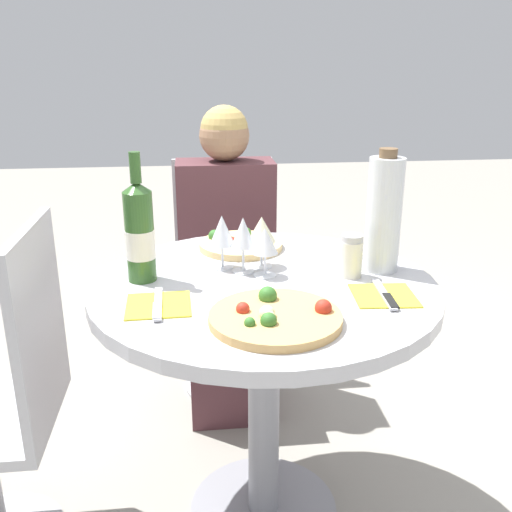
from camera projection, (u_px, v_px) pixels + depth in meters
The scene contains 16 objects.
ground_plane at pixel (263, 512), 1.73m from camera, with size 12.00×12.00×0.00m, color gray.
dining_table at pixel (264, 335), 1.53m from camera, with size 0.90×0.90×0.75m.
chair_behind_diner at pixel (226, 282), 2.33m from camera, with size 0.40×0.40×0.92m.
seated_diner at pixel (228, 277), 2.17m from camera, with size 0.36×0.40×1.14m.
chair_empty_side at pixel (4, 409), 1.49m from camera, with size 0.40×0.40×0.92m.
pizza_large at pixel (275, 316), 1.26m from camera, with size 0.30×0.30×0.05m.
pizza_small_far at pixel (240, 244), 1.75m from camera, with size 0.25×0.25×0.05m.
wine_bottle at pixel (140, 233), 1.46m from camera, with size 0.08×0.08×0.34m.
tall_carafe at pixel (384, 214), 1.52m from camera, with size 0.09×0.09×0.33m.
sugar_shaker at pixel (351, 256), 1.51m from camera, with size 0.06×0.06×0.11m.
wine_glass_back_right at pixel (262, 230), 1.56m from camera, with size 0.08×0.08×0.14m.
wine_glass_front_right at pixel (265, 242), 1.49m from camera, with size 0.07×0.07×0.13m.
wine_glass_back_left at pixel (222, 231), 1.55m from camera, with size 0.07×0.07×0.15m.
wine_glass_center at pixel (243, 234), 1.52m from camera, with size 0.07×0.07×0.15m.
place_setting_left at pixel (158, 305), 1.34m from camera, with size 0.15×0.19×0.01m.
place_setting_right at pixel (384, 296), 1.39m from camera, with size 0.16×0.19×0.01m.
Camera 1 is at (-0.18, -1.37, 1.30)m, focal length 40.00 mm.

